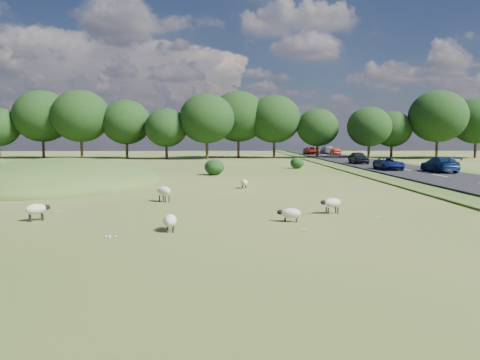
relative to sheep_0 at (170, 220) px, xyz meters
name	(u,v)px	position (x,y,z in m)	size (l,w,h in m)	color
ground	(214,175)	(1.01, 26.69, -0.42)	(160.00, 160.00, 0.00)	#395A1C
mound	(57,184)	(-10.99, 18.69, -0.42)	(16.00, 20.00, 4.00)	#33561E
road	(386,167)	(21.01, 36.69, -0.29)	(8.00, 150.00, 0.25)	black
treeline	(213,120)	(-0.05, 62.13, 6.15)	(96.28, 14.66, 11.70)	black
shrubs	(211,165)	(0.51, 31.77, 0.27)	(24.81, 11.63, 1.54)	black
sheep_0	(170,220)	(0.00, 0.00, 0.00)	(0.57, 1.16, 0.66)	#C0B49F
sheep_1	(244,183)	(3.43, 15.12, -0.01)	(0.53, 1.12, 0.64)	#C0B49F
sheep_2	(290,213)	(4.90, 1.84, -0.04)	(1.08, 0.64, 0.60)	#C0B49F
sheep_3	(332,203)	(7.15, 3.91, 0.11)	(1.09, 0.67, 0.75)	#C0B49F
sheep_4	(37,209)	(-6.03, 2.36, 0.11)	(1.03, 0.89, 0.76)	#C0B49F
sheep_5	(164,191)	(-1.34, 8.29, 0.19)	(1.07, 1.14, 0.87)	#C0B49F
car_0	(440,164)	(22.91, 26.91, 0.59)	(2.12, 5.20, 1.51)	navy
car_2	(335,152)	(22.91, 70.86, 0.48)	(1.37, 3.92, 1.29)	maroon
car_3	(311,150)	(19.11, 75.47, 0.58)	(2.47, 5.36, 1.49)	maroon
car_5	(358,158)	(19.11, 41.68, 0.60)	(1.81, 4.50, 1.53)	black
car_6	(389,163)	(19.11, 30.39, 0.48)	(2.13, 4.62, 1.29)	navy
car_7	(327,150)	(22.91, 78.22, 0.60)	(2.16, 5.32, 1.54)	#9FA1A7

